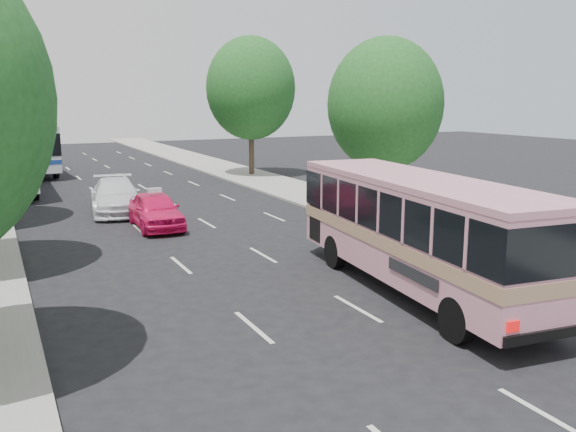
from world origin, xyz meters
TOP-DOWN VIEW (x-y plane):
  - ground at (0.00, 0.00)m, footprint 120.00×120.00m
  - sidewalk_right at (8.50, 20.00)m, footprint 4.00×90.00m
  - tree_right_near at (8.78, 7.94)m, footprint 5.10×5.10m
  - tree_right_far at (9.08, 23.94)m, footprint 6.00×6.00m
  - pink_bus at (3.23, -1.53)m, footprint 3.57×10.27m
  - pink_taxi at (-1.18, 10.04)m, footprint 1.90×4.42m
  - white_pickup at (-2.00, 14.25)m, footprint 2.89×5.62m
  - tour_coach_front at (-6.30, 24.18)m, footprint 2.89×12.71m
  - tour_coach_rear at (-4.57, 32.39)m, footprint 3.13×11.65m
  - taxi_roof_sign at (-1.18, 10.04)m, footprint 0.56×0.20m

SIDE VIEW (x-z plane):
  - ground at x=0.00m, z-range 0.00..0.00m
  - sidewalk_right at x=8.50m, z-range 0.00..0.12m
  - pink_taxi at x=-1.18m, z-range 0.00..1.49m
  - white_pickup at x=-2.00m, z-range 0.00..1.56m
  - taxi_roof_sign at x=-1.18m, z-range 1.49..1.67m
  - pink_bus at x=3.23m, z-range 0.39..3.60m
  - tour_coach_rear at x=-4.57m, z-range 0.35..3.80m
  - tour_coach_front at x=-6.30m, z-range 0.39..4.18m
  - tree_right_near at x=8.78m, z-range 1.23..9.18m
  - tree_right_far at x=9.08m, z-range 1.45..10.80m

